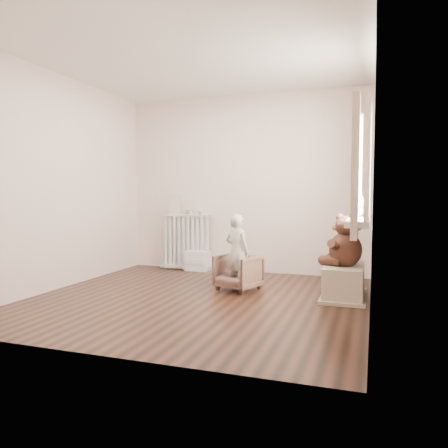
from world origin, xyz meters
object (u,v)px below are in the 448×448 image
(toy_bench, at_px, (344,280))
(teddy_bear, at_px, (346,238))
(plush_cat, at_px, (359,208))
(toy_vanity, at_px, (198,252))
(armchair, at_px, (238,272))
(child, at_px, (237,252))
(radiator, at_px, (186,244))

(toy_bench, height_order, teddy_bear, teddy_bear)
(plush_cat, bearing_deg, toy_vanity, 168.80)
(armchair, height_order, child, child)
(armchair, height_order, plush_cat, plush_cat)
(plush_cat, bearing_deg, teddy_bear, -111.68)
(armchair, bearing_deg, child, -70.23)
(child, relative_size, teddy_bear, 1.60)
(child, distance_m, plush_cat, 1.48)
(radiator, distance_m, toy_bench, 2.66)
(radiator, bearing_deg, plush_cat, -21.03)
(toy_bench, bearing_deg, child, -177.32)
(toy_vanity, xyz_separation_m, armchair, (0.96, -1.08, -0.06))
(child, height_order, teddy_bear, teddy_bear)
(radiator, relative_size, teddy_bear, 1.51)
(toy_bench, height_order, plush_cat, plush_cat)
(teddy_bear, bearing_deg, toy_vanity, 172.02)
(child, bearing_deg, toy_bench, -157.55)
(toy_bench, xyz_separation_m, plush_cat, (0.14, 0.12, 0.80))
(toy_vanity, height_order, teddy_bear, teddy_bear)
(teddy_bear, bearing_deg, toy_bench, 119.17)
(radiator, distance_m, plush_cat, 2.80)
(radiator, height_order, plush_cat, plush_cat)
(toy_vanity, relative_size, plush_cat, 2.09)
(toy_vanity, height_order, armchair, toy_vanity)
(teddy_bear, relative_size, plush_cat, 2.14)
(toy_vanity, bearing_deg, armchair, -48.25)
(toy_vanity, xyz_separation_m, teddy_bear, (2.21, -1.15, 0.40))
(radiator, height_order, child, child)
(armchair, relative_size, teddy_bear, 0.84)
(toy_vanity, bearing_deg, toy_bench, -26.05)
(toy_bench, bearing_deg, armchair, -179.65)
(toy_vanity, bearing_deg, teddy_bear, -27.49)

